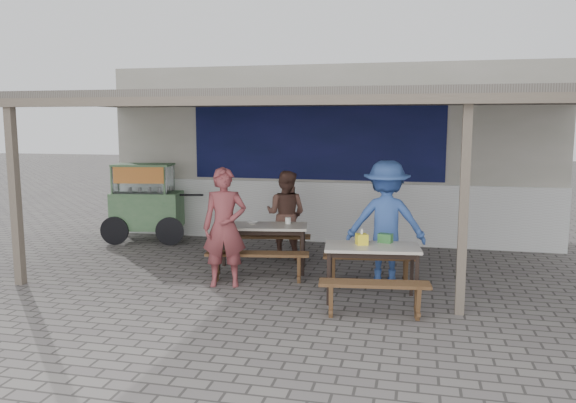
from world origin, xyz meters
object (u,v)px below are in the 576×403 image
at_px(table_right, 372,252).
at_px(donation_box, 385,238).
at_px(bench_right_street, 374,292).
at_px(condiment_bowl, 253,222).
at_px(bench_left_wall, 266,241).
at_px(vendor_cart, 146,200).
at_px(condiment_jar, 288,221).
at_px(bench_left_street, 257,260).
at_px(table_left, 262,230).
at_px(bench_right_wall, 369,263).
at_px(tissue_box, 362,239).
at_px(patron_wall_side, 286,214).
at_px(patron_street_side, 225,227).
at_px(patron_right_table, 386,222).

height_order(table_right, donation_box, donation_box).
height_order(bench_right_street, condiment_bowl, condiment_bowl).
distance_m(bench_left_wall, vendor_cart, 2.99).
bearing_deg(condiment_jar, bench_left_street, -107.98).
height_order(table_left, bench_right_wall, table_left).
bearing_deg(table_right, bench_left_wall, 130.54).
height_order(table_left, bench_left_street, table_left).
distance_m(table_right, donation_box, 0.32).
height_order(table_left, tissue_box, tissue_box).
relative_size(bench_right_wall, condiment_bowl, 7.94).
xyz_separation_m(vendor_cart, patron_wall_side, (3.03, -0.66, -0.08)).
height_order(patron_wall_side, condiment_bowl, patron_wall_side).
xyz_separation_m(table_left, condiment_jar, (0.39, 0.21, 0.13)).
xyz_separation_m(table_left, table_right, (1.85, -1.14, -0.00)).
bearing_deg(bench_right_wall, table_left, 158.45).
height_order(bench_left_street, bench_right_wall, same).
bearing_deg(vendor_cart, condiment_bowl, -40.23).
relative_size(bench_right_street, patron_wall_side, 0.89).
xyz_separation_m(patron_street_side, tissue_box, (2.00, -0.17, -0.05)).
height_order(bench_right_street, condiment_jar, condiment_jar).
bearing_deg(patron_street_side, vendor_cart, 120.82).
height_order(table_right, bench_right_street, table_right).
height_order(bench_left_street, condiment_bowl, condiment_bowl).
distance_m(bench_right_street, tissue_box, 0.91).
xyz_separation_m(tissue_box, donation_box, (0.30, 0.20, -0.01)).
xyz_separation_m(patron_wall_side, tissue_box, (1.54, -2.11, 0.05)).
height_order(tissue_box, condiment_bowl, tissue_box).
bearing_deg(donation_box, patron_wall_side, 134.16).
height_order(bench_right_wall, vendor_cart, vendor_cart).
height_order(bench_right_wall, tissue_box, tissue_box).
xyz_separation_m(bench_left_wall, vendor_cart, (-2.76, 1.03, 0.51)).
relative_size(patron_wall_side, condiment_bowl, 8.93).
xyz_separation_m(bench_right_wall, tissue_box, (-0.06, -0.65, 0.49)).
height_order(bench_left_street, table_right, table_right).
distance_m(vendor_cart, patron_right_table, 5.19).
distance_m(bench_left_street, bench_left_wall, 1.30).
relative_size(bench_left_wall, bench_right_wall, 1.15).
bearing_deg(vendor_cart, bench_left_street, -47.55).
bearing_deg(bench_left_street, table_right, -25.98).
relative_size(patron_street_side, donation_box, 9.42).
bearing_deg(table_left, donation_box, -33.99).
bearing_deg(bench_left_wall, bench_left_street, -90.00).
distance_m(bench_left_wall, tissue_box, 2.56).
bearing_deg(bench_right_street, condiment_jar, 120.06).
bearing_deg(patron_street_side, bench_right_wall, -0.91).
bearing_deg(patron_wall_side, table_right, 137.21).
distance_m(bench_left_street, donation_box, 1.97).
bearing_deg(bench_right_street, table_right, 90.00).
xyz_separation_m(vendor_cart, donation_box, (4.88, -2.56, -0.04)).
height_order(patron_right_table, condiment_bowl, patron_right_table).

